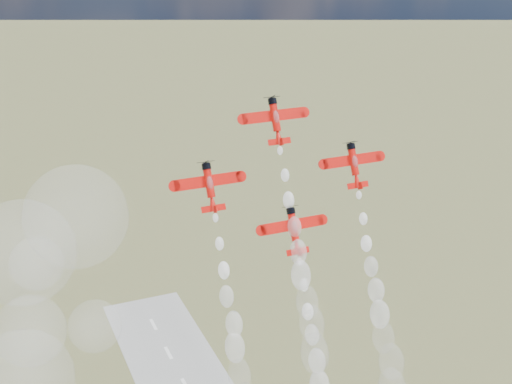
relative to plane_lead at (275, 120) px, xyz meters
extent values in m
cylinder|color=red|center=(0.00, 0.25, 0.52)|extent=(1.51, 3.75, 5.74)
cylinder|color=black|center=(0.00, 1.53, 3.26)|extent=(1.73, 2.03, 1.71)
cube|color=red|center=(0.00, 0.73, 0.65)|extent=(13.20, 1.13, 2.06)
cube|color=white|center=(-3.57, 0.85, 0.60)|extent=(5.19, 0.28, 0.55)
cube|color=white|center=(3.57, 0.85, 0.60)|extent=(5.19, 0.28, 0.55)
cube|color=red|center=(0.00, -1.96, -3.82)|extent=(4.76, 0.62, 1.13)
cube|color=red|center=(0.00, -2.79, -3.67)|extent=(0.15, 2.26, 2.05)
ellipsoid|color=silver|center=(0.00, -0.34, 0.67)|extent=(1.19, 2.10, 2.88)
cone|color=red|center=(0.00, -1.50, -3.08)|extent=(1.51, 2.56, 3.19)
cylinder|color=red|center=(-15.46, -4.33, -9.28)|extent=(1.51, 3.75, 5.74)
cylinder|color=black|center=(-15.46, -3.05, -6.54)|extent=(1.73, 2.03, 1.71)
cube|color=red|center=(-15.46, -3.85, -9.15)|extent=(13.20, 1.13, 2.06)
cube|color=white|center=(-19.03, -3.74, -9.20)|extent=(5.19, 0.28, 0.55)
cube|color=white|center=(-11.89, -3.74, -9.20)|extent=(5.19, 0.28, 0.55)
cube|color=red|center=(-15.46, -6.54, -13.62)|extent=(4.76, 0.62, 1.13)
cube|color=red|center=(-15.46, -7.37, -13.47)|extent=(0.15, 2.26, 2.05)
ellipsoid|color=silver|center=(-15.46, -4.92, -9.13)|extent=(1.19, 2.10, 2.88)
cone|color=red|center=(-15.46, -6.08, -12.88)|extent=(1.51, 2.56, 3.19)
cylinder|color=red|center=(15.46, -4.33, -9.28)|extent=(1.51, 3.75, 5.74)
cylinder|color=black|center=(15.46, -3.05, -6.54)|extent=(1.73, 2.03, 1.71)
cube|color=red|center=(15.46, -3.85, -9.15)|extent=(13.20, 1.13, 2.06)
cube|color=white|center=(11.89, -3.74, -9.20)|extent=(5.19, 0.28, 0.55)
cube|color=white|center=(19.03, -3.74, -9.20)|extent=(5.19, 0.28, 0.55)
cube|color=red|center=(15.46, -6.54, -13.62)|extent=(4.76, 0.62, 1.13)
cube|color=red|center=(15.46, -7.37, -13.47)|extent=(0.15, 2.26, 2.05)
ellipsoid|color=silver|center=(15.46, -4.92, -9.13)|extent=(1.19, 2.10, 2.88)
cone|color=red|center=(15.46, -6.08, -12.88)|extent=(1.51, 2.56, 3.19)
cylinder|color=red|center=(0.00, -8.92, -19.08)|extent=(1.51, 3.75, 5.74)
cylinder|color=black|center=(0.00, -7.63, -16.34)|extent=(1.73, 2.03, 1.71)
cube|color=red|center=(0.00, -8.44, -18.95)|extent=(13.20, 1.13, 2.06)
cube|color=white|center=(-3.57, -8.32, -19.00)|extent=(5.19, 0.28, 0.55)
cube|color=white|center=(3.57, -8.32, -19.00)|extent=(5.19, 0.28, 0.55)
cube|color=red|center=(0.00, -11.12, -23.42)|extent=(4.76, 0.62, 1.13)
cube|color=red|center=(0.00, -11.95, -23.27)|extent=(0.15, 2.26, 2.05)
ellipsoid|color=silver|center=(0.00, -9.50, -18.93)|extent=(1.19, 2.10, 2.88)
cone|color=red|center=(0.00, -10.66, -22.68)|extent=(1.51, 2.56, 3.19)
sphere|color=white|center=(-0.13, -2.56, -5.50)|extent=(1.05, 1.05, 1.05)
sphere|color=white|center=(0.03, -4.69, -9.91)|extent=(1.56, 1.56, 1.56)
sphere|color=white|center=(-0.09, -6.74, -14.37)|extent=(2.08, 2.08, 2.08)
sphere|color=white|center=(0.08, -9.16, -19.16)|extent=(2.59, 2.59, 2.59)
sphere|color=white|center=(0.07, -11.16, -23.58)|extent=(3.10, 3.10, 3.10)
sphere|color=white|center=(-0.31, -13.31, -27.53)|extent=(3.61, 3.61, 3.61)
sphere|color=white|center=(0.35, -14.98, -32.71)|extent=(4.12, 4.12, 4.12)
sphere|color=white|center=(0.58, -16.74, -36.71)|extent=(4.63, 4.63, 4.63)
sphere|color=white|center=(-0.22, -19.82, -41.27)|extent=(5.14, 5.14, 5.14)
sphere|color=white|center=(-15.33, -7.15, -15.34)|extent=(1.05, 1.05, 1.05)
sphere|color=white|center=(-15.38, -9.24, -19.73)|extent=(1.56, 1.56, 1.56)
sphere|color=white|center=(-15.46, -11.56, -24.18)|extent=(2.08, 2.08, 2.08)
sphere|color=white|center=(-15.69, -13.41, -28.69)|extent=(2.59, 2.59, 2.59)
sphere|color=white|center=(-15.13, -15.71, -33.49)|extent=(3.10, 3.10, 3.10)
sphere|color=white|center=(-15.65, -17.28, -37.47)|extent=(3.61, 3.61, 3.61)
sphere|color=white|center=(-15.85, -20.02, -41.83)|extent=(4.12, 4.12, 4.12)
sphere|color=white|center=(15.40, -7.23, -15.54)|extent=(1.05, 1.05, 1.05)
sphere|color=white|center=(15.61, -9.10, -20.04)|extent=(1.56, 1.56, 1.56)
sphere|color=white|center=(15.28, -11.30, -24.55)|extent=(2.08, 2.08, 2.08)
sphere|color=white|center=(15.25, -13.64, -28.62)|extent=(2.59, 2.59, 2.59)
sphere|color=white|center=(15.83, -15.17, -33.38)|extent=(3.10, 3.10, 3.10)
sphere|color=white|center=(15.46, -17.61, -37.52)|extent=(3.61, 3.61, 3.61)
sphere|color=white|center=(15.59, -19.32, -41.95)|extent=(4.12, 4.12, 4.12)
sphere|color=white|center=(16.01, -22.12, -46.12)|extent=(4.63, 4.63, 4.63)
sphere|color=white|center=(0.10, -11.77, -25.35)|extent=(1.05, 1.05, 1.05)
sphere|color=white|center=(0.17, -13.81, -29.50)|extent=(1.56, 1.56, 1.56)
sphere|color=white|center=(-0.02, -16.07, -34.15)|extent=(2.08, 2.08, 2.08)
sphere|color=white|center=(0.19, -17.73, -38.41)|extent=(2.59, 2.59, 2.59)
sphere|color=white|center=(0.05, -20.39, -42.70)|extent=(3.10, 3.10, 3.10)
sphere|color=white|center=(0.02, -21.82, -47.17)|extent=(3.61, 3.61, 3.61)
sphere|color=white|center=(-39.70, -0.33, -13.70)|extent=(19.05, 19.05, 19.05)
sphere|color=white|center=(-38.15, 0.78, -37.89)|extent=(10.47, 10.47, 10.47)
sphere|color=white|center=(-50.58, -9.10, -30.01)|extent=(12.55, 12.55, 12.55)
sphere|color=white|center=(-52.79, -8.46, -40.08)|extent=(18.11, 18.11, 18.11)
sphere|color=white|center=(-49.51, 3.61, -20.88)|extent=(19.86, 19.86, 19.86)
sphere|color=white|center=(-47.01, 7.35, -25.50)|extent=(10.47, 10.47, 10.47)
camera|label=1|loc=(-55.41, -122.06, 38.29)|focal=50.00mm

